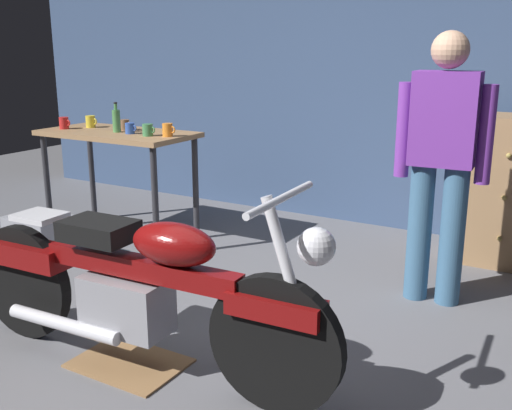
{
  "coord_description": "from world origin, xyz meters",
  "views": [
    {
      "loc": [
        1.72,
        -2.34,
        1.59
      ],
      "look_at": [
        -0.06,
        0.7,
        0.65
      ],
      "focal_mm": 42.27,
      "sensor_mm": 36.0,
      "label": 1
    }
  ],
  "objects_px": {
    "mug_brown_stoneware": "(125,125)",
    "mug_red_diner": "(64,123)",
    "motorcycle": "(136,286)",
    "bottle": "(116,120)",
    "storage_bin": "(39,237)",
    "mug_green_speckled": "(148,130)",
    "mug_orange_travel": "(168,130)",
    "person_standing": "(442,158)",
    "mug_yellow_tall": "(91,122)",
    "wooden_dresser": "(509,191)",
    "mug_blue_enamel": "(130,128)"
  },
  "relations": [
    {
      "from": "mug_orange_travel",
      "to": "mug_yellow_tall",
      "type": "bearing_deg",
      "value": 174.92
    },
    {
      "from": "motorcycle",
      "to": "storage_bin",
      "type": "height_order",
      "value": "motorcycle"
    },
    {
      "from": "motorcycle",
      "to": "mug_orange_travel",
      "type": "xyz_separation_m",
      "value": [
        -1.04,
        1.59,
        0.5
      ]
    },
    {
      "from": "person_standing",
      "to": "mug_red_diner",
      "type": "bearing_deg",
      "value": -1.98
    },
    {
      "from": "mug_orange_travel",
      "to": "bottle",
      "type": "bearing_deg",
      "value": -177.94
    },
    {
      "from": "mug_brown_stoneware",
      "to": "mug_yellow_tall",
      "type": "height_order",
      "value": "mug_yellow_tall"
    },
    {
      "from": "mug_orange_travel",
      "to": "mug_red_diner",
      "type": "relative_size",
      "value": 1.03
    },
    {
      "from": "person_standing",
      "to": "mug_yellow_tall",
      "type": "height_order",
      "value": "person_standing"
    },
    {
      "from": "mug_brown_stoneware",
      "to": "mug_red_diner",
      "type": "distance_m",
      "value": 0.53
    },
    {
      "from": "storage_bin",
      "to": "mug_brown_stoneware",
      "type": "height_order",
      "value": "mug_brown_stoneware"
    },
    {
      "from": "mug_orange_travel",
      "to": "bottle",
      "type": "height_order",
      "value": "bottle"
    },
    {
      "from": "wooden_dresser",
      "to": "mug_yellow_tall",
      "type": "bearing_deg",
      "value": -164.65
    },
    {
      "from": "motorcycle",
      "to": "mug_brown_stoneware",
      "type": "relative_size",
      "value": 20.76
    },
    {
      "from": "storage_bin",
      "to": "mug_yellow_tall",
      "type": "bearing_deg",
      "value": 104.13
    },
    {
      "from": "mug_orange_travel",
      "to": "mug_brown_stoneware",
      "type": "relative_size",
      "value": 1.08
    },
    {
      "from": "wooden_dresser",
      "to": "mug_red_diner",
      "type": "height_order",
      "value": "wooden_dresser"
    },
    {
      "from": "person_standing",
      "to": "wooden_dresser",
      "type": "bearing_deg",
      "value": -110.24
    },
    {
      "from": "bottle",
      "to": "mug_red_diner",
      "type": "bearing_deg",
      "value": -171.3
    },
    {
      "from": "wooden_dresser",
      "to": "mug_green_speckled",
      "type": "height_order",
      "value": "wooden_dresser"
    },
    {
      "from": "mug_brown_stoneware",
      "to": "mug_orange_travel",
      "type": "bearing_deg",
      "value": -11.47
    },
    {
      "from": "storage_bin",
      "to": "mug_orange_travel",
      "type": "height_order",
      "value": "mug_orange_travel"
    },
    {
      "from": "person_standing",
      "to": "mug_brown_stoneware",
      "type": "height_order",
      "value": "person_standing"
    },
    {
      "from": "mug_brown_stoneware",
      "to": "mug_red_diner",
      "type": "height_order",
      "value": "mug_red_diner"
    },
    {
      "from": "bottle",
      "to": "mug_orange_travel",
      "type": "bearing_deg",
      "value": 2.06
    },
    {
      "from": "storage_bin",
      "to": "motorcycle",
      "type": "bearing_deg",
      "value": -26.42
    },
    {
      "from": "motorcycle",
      "to": "mug_blue_enamel",
      "type": "height_order",
      "value": "motorcycle"
    },
    {
      "from": "mug_red_diner",
      "to": "mug_yellow_tall",
      "type": "distance_m",
      "value": 0.22
    },
    {
      "from": "wooden_dresser",
      "to": "mug_orange_travel",
      "type": "relative_size",
      "value": 9.65
    },
    {
      "from": "storage_bin",
      "to": "mug_red_diner",
      "type": "bearing_deg",
      "value": 117.68
    },
    {
      "from": "motorcycle",
      "to": "mug_yellow_tall",
      "type": "height_order",
      "value": "mug_yellow_tall"
    },
    {
      "from": "motorcycle",
      "to": "storage_bin",
      "type": "xyz_separation_m",
      "value": [
        -1.74,
        0.86,
        -0.28
      ]
    },
    {
      "from": "person_standing",
      "to": "mug_orange_travel",
      "type": "height_order",
      "value": "person_standing"
    },
    {
      "from": "mug_orange_travel",
      "to": "mug_yellow_tall",
      "type": "relative_size",
      "value": 1.0
    },
    {
      "from": "mug_brown_stoneware",
      "to": "mug_green_speckled",
      "type": "distance_m",
      "value": 0.42
    },
    {
      "from": "mug_brown_stoneware",
      "to": "mug_yellow_tall",
      "type": "distance_m",
      "value": 0.36
    },
    {
      "from": "mug_red_diner",
      "to": "mug_yellow_tall",
      "type": "bearing_deg",
      "value": 54.13
    },
    {
      "from": "motorcycle",
      "to": "bottle",
      "type": "relative_size",
      "value": 9.09
    },
    {
      "from": "mug_brown_stoneware",
      "to": "bottle",
      "type": "bearing_deg",
      "value": -78.36
    },
    {
      "from": "mug_orange_travel",
      "to": "wooden_dresser",
      "type": "bearing_deg",
      "value": 22.4
    },
    {
      "from": "motorcycle",
      "to": "mug_green_speckled",
      "type": "distance_m",
      "value": 2.01
    },
    {
      "from": "mug_red_diner",
      "to": "mug_orange_travel",
      "type": "bearing_deg",
      "value": 5.42
    },
    {
      "from": "mug_red_diner",
      "to": "mug_yellow_tall",
      "type": "relative_size",
      "value": 0.97
    },
    {
      "from": "person_standing",
      "to": "mug_blue_enamel",
      "type": "distance_m",
      "value": 2.44
    },
    {
      "from": "person_standing",
      "to": "bottle",
      "type": "distance_m",
      "value": 2.6
    },
    {
      "from": "mug_orange_travel",
      "to": "mug_red_diner",
      "type": "distance_m",
      "value": 1.03
    },
    {
      "from": "mug_green_speckled",
      "to": "mug_orange_travel",
      "type": "bearing_deg",
      "value": 20.69
    },
    {
      "from": "motorcycle",
      "to": "storage_bin",
      "type": "relative_size",
      "value": 4.98
    },
    {
      "from": "person_standing",
      "to": "storage_bin",
      "type": "xyz_separation_m",
      "value": [
        -2.78,
        -0.74,
        -0.76
      ]
    },
    {
      "from": "mug_yellow_tall",
      "to": "bottle",
      "type": "height_order",
      "value": "bottle"
    },
    {
      "from": "mug_brown_stoneware",
      "to": "mug_yellow_tall",
      "type": "bearing_deg",
      "value": -175.46
    }
  ]
}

